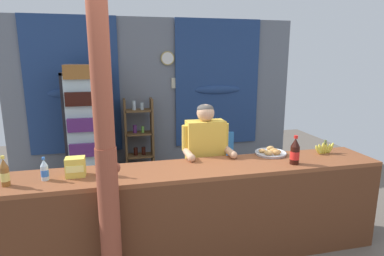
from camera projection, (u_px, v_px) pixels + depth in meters
The scene contains 15 objects.
ground_plane at pixel (180, 217), 4.04m from camera, with size 8.30×8.30×0.00m, color #665B51.
back_wall_curtained at pixel (156, 94), 5.61m from camera, with size 4.92×0.22×2.61m.
stall_counter at pixel (202, 207), 3.05m from camera, with size 3.68×0.57×0.94m.
timber_post at pixel (106, 155), 2.44m from camera, with size 0.19×0.16×2.61m.
drink_fridge at pixel (90, 121), 4.91m from camera, with size 0.71×0.63×1.86m.
bottle_shelf_rack at pixel (139, 136), 5.41m from camera, with size 0.48×0.28×1.30m.
plastic_lawn_chair at pixel (217, 154), 5.01m from camera, with size 0.47×0.47×0.86m.
shopkeeper at pixel (205, 153), 3.55m from camera, with size 0.53×0.42×1.47m.
soda_bottle_cola at pixel (295, 152), 3.15m from camera, with size 0.09×0.09×0.29m.
soda_bottle_iced_tea at pixel (5, 173), 2.62m from camera, with size 0.07×0.07×0.26m.
soda_bottle_water at pixel (45, 170), 2.75m from camera, with size 0.06×0.06×0.20m.
soda_bottle_orange_soda at pixel (101, 164), 2.86m from camera, with size 0.07×0.07×0.24m.
snack_box_instant_noodle at pixel (75, 167), 2.84m from camera, with size 0.16×0.13×0.17m.
pastry_tray at pixel (271, 152), 3.48m from camera, with size 0.34×0.34×0.07m.
banana_bunch at pixel (324, 149), 3.50m from camera, with size 0.27×0.07×0.16m.
Camera 1 is at (-0.72, -2.36, 1.97)m, focal length 30.17 mm.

